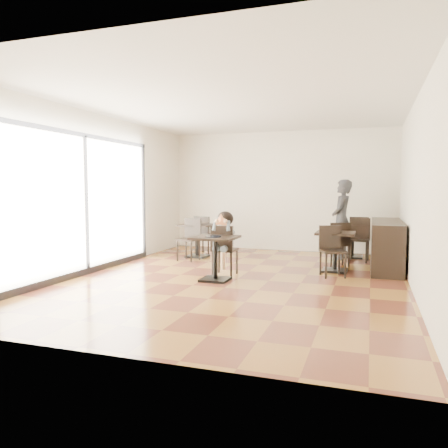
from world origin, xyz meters
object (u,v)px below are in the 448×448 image
at_px(child_chair, 225,250).
at_px(chair_left_b, 189,240).
at_px(adult_patron, 342,219).
at_px(chair_mid_b, 333,252).
at_px(cafe_table_left, 197,241).
at_px(cafe_table_back, 352,241).
at_px(child_table, 215,259).
at_px(cafe_table_mid, 335,252).
at_px(chair_back_a, 360,237).
at_px(child, 225,244).
at_px(chair_left_a, 206,235).
at_px(chair_back_b, 359,240).
at_px(chair_mid_a, 337,244).

distance_m(child_chair, chair_left_b, 1.90).
distance_m(adult_patron, chair_mid_b, 2.26).
height_order(child_chair, cafe_table_left, child_chair).
xyz_separation_m(cafe_table_left, cafe_table_back, (3.60, 1.12, 0.01)).
distance_m(child_table, cafe_table_mid, 2.57).
height_order(cafe_table_mid, chair_back_a, chair_back_a).
bearing_deg(chair_back_a, child, 58.53).
distance_m(cafe_table_left, chair_mid_b, 3.62).
relative_size(cafe_table_back, chair_left_b, 0.85).
distance_m(cafe_table_back, chair_mid_b, 2.52).
distance_m(child, cafe_table_back, 3.77).
relative_size(cafe_table_mid, chair_left_b, 0.83).
bearing_deg(child_chair, chair_left_a, -61.21).
bearing_deg(chair_left_a, child, 127.18).
distance_m(child, adult_patron, 3.40).
bearing_deg(cafe_table_mid, child_chair, -152.13).
relative_size(cafe_table_back, chair_left_a, 0.85).
height_order(child, cafe_table_mid, child).
relative_size(adult_patron, chair_back_b, 1.90).
bearing_deg(chair_mid_a, chair_back_a, -126.43).
xyz_separation_m(child_table, cafe_table_back, (2.25, 3.57, 0.01)).
bearing_deg(chair_mid_a, child_table, 25.19).
distance_m(child_chair, cafe_table_left, 2.32).
height_order(adult_patron, chair_left_a, adult_patron).
height_order(chair_mid_a, chair_back_b, chair_back_b).
distance_m(cafe_table_back, chair_back_a, 0.29).
xyz_separation_m(cafe_table_back, chair_left_a, (-3.60, -0.57, 0.07)).
xyz_separation_m(child_table, chair_mid_b, (2.00, 1.06, 0.08)).
height_order(chair_left_b, chair_back_b, chair_back_b).
relative_size(cafe_table_mid, chair_mid_b, 0.83).
xyz_separation_m(child_chair, chair_mid_b, (2.00, 0.51, -0.01)).
relative_size(chair_back_a, chair_back_b, 1.00).
height_order(chair_mid_b, chair_back_a, chair_back_a).
relative_size(adult_patron, chair_mid_a, 1.95).
relative_size(child_table, chair_back_b, 0.82).
distance_m(child_chair, cafe_table_back, 3.77).
bearing_deg(chair_mid_b, child_table, -174.11).
distance_m(child_chair, chair_left_a, 2.79).
bearing_deg(adult_patron, child_table, -26.34).
bearing_deg(child_chair, cafe_table_left, -54.65).
bearing_deg(cafe_table_mid, chair_left_a, 157.50).
bearing_deg(child_chair, chair_mid_a, -141.22).
bearing_deg(adult_patron, cafe_table_left, -70.89).
xyz_separation_m(adult_patron, cafe_table_mid, (-0.01, -1.66, -0.54)).
relative_size(cafe_table_mid, chair_left_a, 0.83).
bearing_deg(chair_back_b, cafe_table_back, 112.21).
bearing_deg(chair_back_a, chair_back_b, 95.31).
bearing_deg(child, cafe_table_left, 125.35).
bearing_deg(child, chair_back_b, 45.54).
distance_m(cafe_table_back, chair_left_b, 3.97).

